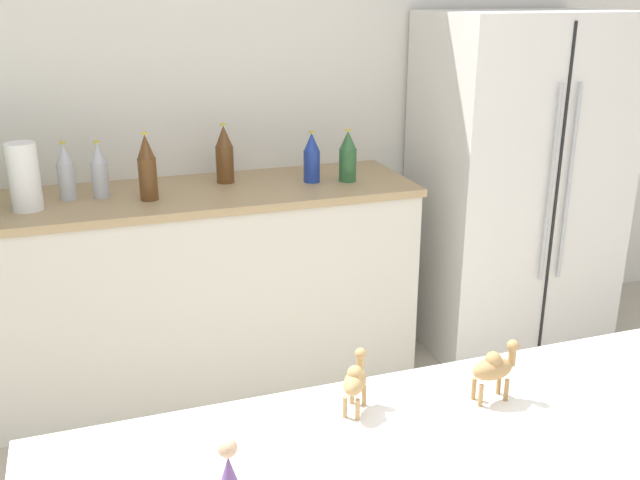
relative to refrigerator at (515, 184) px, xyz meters
name	(u,v)px	position (x,y,z in m)	size (l,w,h in m)	color
wall_back	(240,101)	(-1.33, 0.38, 0.43)	(8.00, 0.06, 2.55)	silver
back_counter	(190,289)	(-1.67, 0.05, -0.37)	(2.08, 0.63, 0.94)	silver
refrigerator	(515,184)	(0.00, 0.00, 0.00)	(0.94, 0.70, 1.69)	silver
paper_towel_roll	(24,177)	(-2.31, -0.02, 0.23)	(0.12, 0.12, 0.27)	white
back_bottle_0	(348,157)	(-0.92, -0.01, 0.21)	(0.08, 0.08, 0.24)	#2D6033
back_bottle_1	(224,155)	(-1.46, 0.15, 0.22)	(0.08, 0.08, 0.27)	brown
back_bottle_2	(312,158)	(-1.08, 0.03, 0.21)	(0.08, 0.08, 0.24)	navy
back_bottle_3	(147,168)	(-1.83, -0.03, 0.23)	(0.08, 0.08, 0.29)	brown
back_bottle_4	(99,171)	(-2.02, 0.08, 0.21)	(0.07, 0.07, 0.25)	#B2B7BC
back_bottle_5	(66,172)	(-2.15, 0.09, 0.21)	(0.07, 0.07, 0.25)	#B2B7BC
camel_figurine	(495,367)	(-1.29, -1.86, 0.18)	(0.11, 0.05, 0.14)	#A87F4C
camel_figurine_second	(356,380)	(-1.59, -1.81, 0.17)	(0.09, 0.10, 0.13)	tan
wise_man_figurine_crimson	(229,475)	(-1.90, -2.01, 0.15)	(0.05, 0.05, 0.13)	#6B4784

